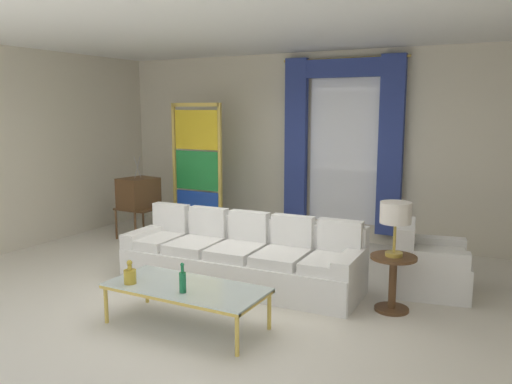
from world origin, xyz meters
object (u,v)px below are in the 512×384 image
Objects in this scene: bottle_blue_decanter at (183,281)px; round_side_table at (393,278)px; armchair_white at (427,267)px; vintage_tv at (138,194)px; bottle_crystal_tall at (130,275)px; stained_glass_divider at (197,173)px; peacock_figurine at (213,230)px; couch_white_long at (243,258)px; coffee_table at (186,289)px; table_lamp_brass at (396,215)px.

bottle_blue_decanter is 0.48× the size of round_side_table.
vintage_tv is at bearing 175.11° from armchair_white.
bottle_blue_decanter is at bearing -128.59° from armchair_white.
bottle_crystal_tall is 2.70m from round_side_table.
stained_glass_divider is 3.67× the size of peacock_figurine.
bottle_blue_decanter is at bearing -81.97° from couch_white_long.
stained_glass_divider reaches higher than armchair_white.
round_side_table is (-0.21, -0.78, 0.07)m from armchair_white.
armchair_white is (1.90, 2.11, -0.09)m from coffee_table.
stained_glass_divider reaches higher than peacock_figurine.
table_lamp_brass is (1.60, 1.50, 0.50)m from bottle_blue_decanter.
couch_white_long is 1.63m from bottle_crystal_tall.
stained_glass_divider reaches higher than coffee_table.
round_side_table is (1.60, 1.50, -0.17)m from bottle_blue_decanter.
stained_glass_divider reaches higher than vintage_tv.
vintage_tv is (-2.73, 2.51, 0.35)m from coffee_table.
bottle_blue_decanter is 2.25m from table_lamp_brass.
table_lamp_brass is (1.82, -0.03, 0.72)m from couch_white_long.
coffee_table is 3.72m from vintage_tv.
vintage_tv is at bearing 136.44° from bottle_blue_decanter.
peacock_figurine is at bearing -32.98° from stained_glass_divider.
armchair_white is 1.09m from table_lamp_brass.
coffee_table is 0.72× the size of stained_glass_divider.
bottle_crystal_tall is 3.63m from stained_glass_divider.
round_side_table is 1.04× the size of table_lamp_brass.
couch_white_long is at bearing 178.91° from table_lamp_brass.
coffee_table is at bearing -84.34° from couch_white_long.
round_side_table is (1.68, 1.34, -0.02)m from coffee_table.
coffee_table is at bearing -57.52° from stained_glass_divider.
bottle_crystal_tall is 2.75m from table_lamp_brass.
stained_glass_divider is (0.76, 0.58, 0.33)m from vintage_tv.
couch_white_long is 3.11× the size of armchair_white.
round_side_table is (3.65, -1.75, -0.70)m from stained_glass_divider.
couch_white_long is 2.19× the size of vintage_tv.
round_side_table reaches higher than peacock_figurine.
stained_glass_divider is (-3.86, 0.98, 0.77)m from armchair_white.
stained_glass_divider is (-1.83, 1.72, 0.75)m from couch_white_long.
table_lamp_brass is (3.12, -1.41, 0.81)m from peacock_figurine.
round_side_table is 0.67m from table_lamp_brass.
peacock_figurine is (-0.91, 2.95, -0.27)m from bottle_crystal_tall.
armchair_white is at bearing 51.41° from bottle_blue_decanter.
armchair_white is at bearing -4.89° from vintage_tv.
peacock_figurine is at bearing 10.52° from vintage_tv.
bottle_blue_decanter is 2.20m from round_side_table.
couch_white_long is 1.90m from peacock_figurine.
coffee_table is 0.23m from bottle_blue_decanter.
table_lamp_brass is at bearing -105.33° from armchair_white.
vintage_tv is 4.58m from round_side_table.
coffee_table is 2.63× the size of peacock_figurine.
round_side_table is (2.21, 1.54, -0.14)m from bottle_crystal_tall.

